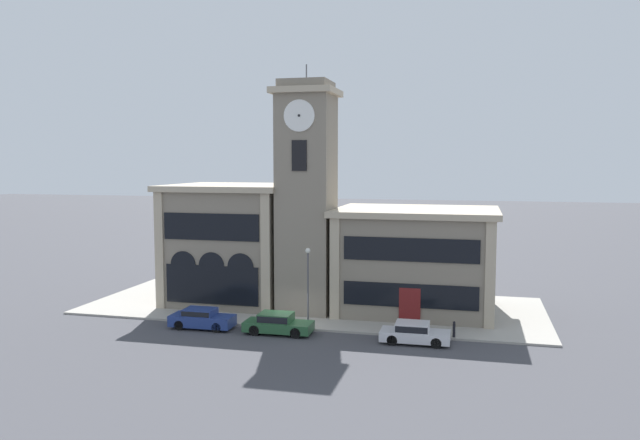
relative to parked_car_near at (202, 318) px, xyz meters
name	(u,v)px	position (x,y,z in m)	size (l,w,h in m)	color
ground_plane	(288,329)	(5.91, 1.17, -0.73)	(300.00, 300.00, 0.00)	#424247
sidewalk_kerb	(313,306)	(5.91, 8.12, -0.65)	(35.61, 13.90, 0.15)	#A39E93
clock_tower	(307,198)	(5.91, 6.12, 8.09)	(4.64, 4.64, 18.71)	gray
town_hall_left_wing	(233,243)	(-1.03, 8.58, 4.14)	(10.05, 9.61, 9.68)	gray
town_hall_right_wing	(416,260)	(13.95, 8.59, 3.28)	(12.24, 9.61, 7.97)	gray
parked_car_near	(202,318)	(0.00, 0.00, 0.00)	(4.45, 1.80, 1.39)	navy
parked_car_mid	(277,323)	(5.52, 0.00, 0.01)	(4.61, 1.93, 1.40)	#285633
parked_car_far	(414,332)	(14.65, 0.00, -0.03)	(4.42, 1.94, 1.33)	silver
street_lamp	(308,275)	(7.18, 1.74, 3.05)	(0.36, 0.36, 5.49)	#4C4C51
bollard	(454,329)	(17.11, 1.43, -0.06)	(0.18, 0.18, 1.06)	black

